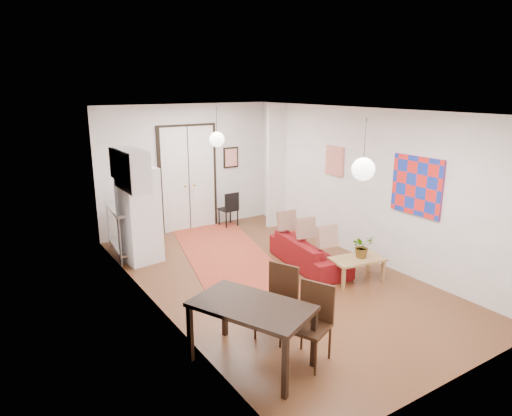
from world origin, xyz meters
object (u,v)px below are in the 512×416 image
sofa (309,252)px  black_side_chair (227,205)px  fridge (139,216)px  coffee_table (357,261)px  dining_chair_far (304,317)px  dining_table (251,311)px  dining_chair_near (271,295)px  kitchen_counter (128,223)px

sofa → black_side_chair: black_side_chair is taller
fridge → coffee_table: bearing=-53.7°
dining_chair_far → black_side_chair: (1.95, 5.44, -0.08)m
fridge → black_side_chair: (2.54, 1.17, -0.42)m
sofa → coffee_table: 1.00m
sofa → dining_table: bearing=136.7°
dining_chair_near → coffee_table: bearing=81.3°
kitchen_counter → black_side_chair: bearing=20.0°
dining_table → dining_chair_near: dining_chair_near is taller
sofa → coffee_table: sofa is taller
dining_table → black_side_chair: 5.78m
sofa → dining_chair_near: size_ratio=1.93×
coffee_table → black_side_chair: bearing=94.2°
dining_chair_near → black_side_chair: (1.95, 4.74, -0.08)m
dining_chair_far → black_side_chair: dining_chair_far is taller
kitchen_counter → dining_chair_near: bearing=-75.3°
kitchen_counter → dining_chair_near: size_ratio=1.39×
dining_chair_near → dining_chair_far: same height
fridge → dining_chair_near: bearing=-88.7°
black_side_chair → kitchen_counter: bearing=11.6°
kitchen_counter → dining_chair_far: bearing=-76.6°
dining_chair_near → fridge: bearing=164.5°
black_side_chair → dining_table: bearing=60.7°
fridge → dining_chair_near: fridge is taller
dining_table → black_side_chair: size_ratio=1.94×
sofa → dining_chair_near: dining_chair_near is taller
dining_chair_near → dining_chair_far: (0.00, -0.70, 0.00)m
sofa → dining_chair_far: size_ratio=1.93×
sofa → fridge: fridge is taller
coffee_table → kitchen_counter: size_ratio=0.73×
coffee_table → kitchen_counter: (-2.92, 3.40, 0.30)m
fridge → dining_table: fridge is taller
coffee_table → kitchen_counter: kitchen_counter is taller
kitchen_counter → fridge: (0.09, -0.48, 0.25)m
kitchen_counter → sofa: bearing=-37.4°
coffee_table → dining_chair_far: size_ratio=1.01×
sofa → dining_chair_far: bearing=147.5°
sofa → kitchen_counter: kitchen_counter is taller
fridge → black_side_chair: size_ratio=2.16×
dining_chair_far → coffee_table: bearing=96.1°
dining_chair_far → black_side_chair: 5.78m
dining_table → dining_chair_far: size_ratio=1.67×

